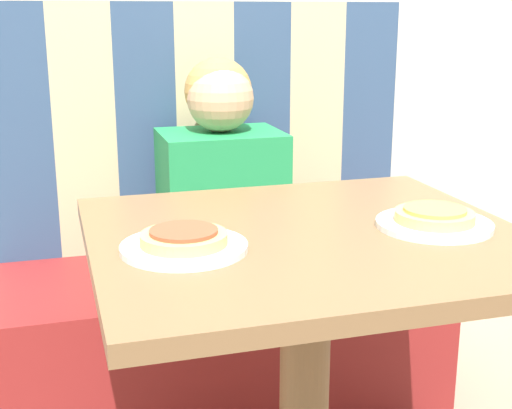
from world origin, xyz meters
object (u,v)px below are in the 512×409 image
object	(u,v)px
person	(221,171)
pizza_right	(435,215)
plate_left	(184,247)
plate_right	(434,224)
pizza_left	(184,237)

from	to	relation	value
person	pizza_right	distance (m)	0.78
plate_left	pizza_right	size ratio (longest dim) A/B	1.46
plate_right	plate_left	bearing A→B (deg)	180.00
pizza_left	pizza_right	bearing A→B (deg)	0.00
person	plate_right	distance (m)	0.78
pizza_right	person	bearing A→B (deg)	108.43
plate_right	pizza_left	bearing A→B (deg)	-180.00
pizza_left	person	bearing A→B (deg)	71.57
plate_right	pizza_right	world-z (taller)	pizza_right
pizza_right	plate_left	bearing A→B (deg)	180.00
plate_left	pizza_left	bearing A→B (deg)	-14.04
person	plate_left	distance (m)	0.78
plate_left	pizza_left	size ratio (longest dim) A/B	1.46
plate_right	pizza_right	bearing A→B (deg)	-165.96
plate_right	person	bearing A→B (deg)	108.43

